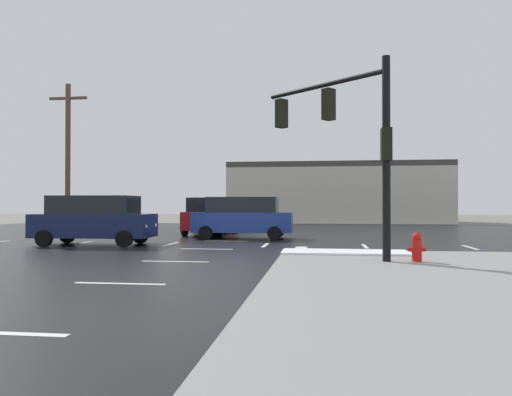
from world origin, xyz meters
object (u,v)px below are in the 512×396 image
Objects in this scene: suv_navy at (94,219)px; suv_red at (211,215)px; suv_blue at (243,217)px; utility_pole_far at (68,155)px; traffic_signal_mast at (349,129)px; sedan_black at (213,217)px; fire_hydrant at (417,247)px.

suv_red is (3.26, 7.37, 0.00)m from suv_navy.
suv_blue is 0.57× the size of utility_pole_far.
traffic_signal_mast is 18.64m from sedan_black.
suv_red is at bearing 5.03° from utility_pole_far.
traffic_signal_mast reaches higher than sedan_black.
sedan_black is at bearing 118.51° from fire_hydrant.
traffic_signal_mast is 11.40m from suv_navy.
suv_navy is at bearing 165.96° from sedan_black.
suv_navy is 8.86m from utility_pole_far.
suv_navy reaches higher than fire_hydrant.
sedan_black is at bearing -24.54° from traffic_signal_mast.
traffic_signal_mast reaches higher than fire_hydrant.
suv_blue reaches higher than sedan_black.
suv_blue is at bearing -22.54° from traffic_signal_mast.
suv_navy is at bearing 155.74° from fire_hydrant.
sedan_black is at bearing -67.96° from suv_blue.
fire_hydrant is 12.99m from suv_navy.
utility_pole_far is (-10.28, 2.19, 3.35)m from suv_blue.
traffic_signal_mast is 1.15× the size of suv_red.
suv_navy is at bearing 16.24° from traffic_signal_mast.
suv_blue is at bearing -160.72° from sedan_black.
fire_hydrant is (1.77, -0.76, -3.37)m from traffic_signal_mast.
traffic_signal_mast is at bearing -26.71° from suv_navy.
sedan_black is 0.94× the size of suv_navy.
utility_pole_far is (-8.05, -0.71, 3.35)m from suv_red.
suv_navy reaches higher than sedan_black.
suv_navy is (-10.06, 4.57, -2.81)m from traffic_signal_mast.
sedan_black is 12.35m from suv_navy.
traffic_signal_mast reaches higher than suv_blue.
suv_red is (-8.57, 12.71, 0.55)m from fire_hydrant.
utility_pole_far is (-7.14, -5.46, 3.58)m from sedan_black.
suv_blue is (3.14, -7.64, 0.24)m from sedan_black.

